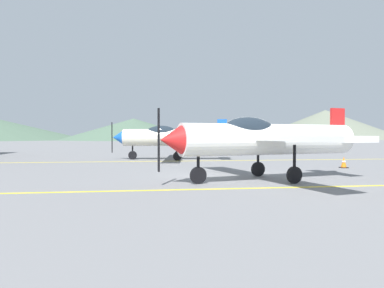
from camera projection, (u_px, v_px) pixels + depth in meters
The scene contains 8 objects.
ground_plane at pixel (234, 176), 15.06m from camera, with size 400.00×400.00×0.00m, color slate.
apron_line_near at pixel (261, 188), 11.59m from camera, with size 80.00×0.16×0.01m, color yellow.
apron_line_far at pixel (200, 161), 23.91m from camera, with size 80.00×0.16×0.01m, color yellow.
airplane_near at pixel (263, 138), 13.60m from camera, with size 8.29×9.41×2.83m.
airplane_mid at pixel (171, 137), 25.28m from camera, with size 8.27×9.48×2.83m.
traffic_cone_front at pixel (344, 162), 18.77m from camera, with size 0.36×0.36×0.59m.
hill_centerleft at pixel (134, 129), 128.82m from camera, with size 52.16×52.16×7.71m, color #4C6651.
hill_centerright at pixel (325, 125), 154.04m from camera, with size 62.61×62.61×12.48m, color slate.
Camera 1 is at (-3.79, -14.64, 1.71)m, focal length 33.65 mm.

